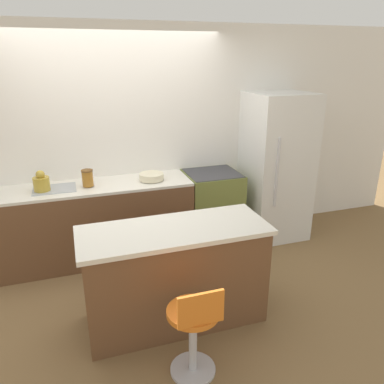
% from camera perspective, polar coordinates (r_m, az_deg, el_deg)
% --- Properties ---
extents(ground_plane, '(14.00, 14.00, 0.00)m').
position_cam_1_polar(ground_plane, '(4.37, -9.33, -11.09)').
color(ground_plane, brown).
extents(wall_back, '(8.00, 0.06, 2.60)m').
position_cam_1_polar(wall_back, '(4.49, -11.65, 7.57)').
color(wall_back, white).
rests_on(wall_back, ground_plane).
extents(back_counter, '(2.19, 0.59, 0.91)m').
position_cam_1_polar(back_counter, '(4.41, -14.57, -4.54)').
color(back_counter, brown).
rests_on(back_counter, ground_plane).
extents(kitchen_island, '(1.58, 0.63, 0.90)m').
position_cam_1_polar(kitchen_island, '(3.32, -2.60, -12.52)').
color(kitchen_island, brown).
rests_on(kitchen_island, ground_plane).
extents(oven_range, '(0.65, 0.61, 0.91)m').
position_cam_1_polar(oven_range, '(4.69, 3.06, -2.36)').
color(oven_range, olive).
rests_on(oven_range, ground_plane).
extents(refrigerator, '(0.74, 0.73, 1.83)m').
position_cam_1_polar(refrigerator, '(4.85, 12.66, 3.72)').
color(refrigerator, silver).
rests_on(refrigerator, ground_plane).
extents(stool_chair, '(0.38, 0.38, 0.79)m').
position_cam_1_polar(stool_chair, '(2.85, 0.31, -20.31)').
color(stool_chair, '#B7B7BC').
rests_on(stool_chair, ground_plane).
extents(kettle, '(0.17, 0.17, 0.22)m').
position_cam_1_polar(kettle, '(4.20, -21.98, 1.35)').
color(kettle, '#B29333').
rests_on(kettle, back_counter).
extents(mixing_bowl, '(0.28, 0.28, 0.07)m').
position_cam_1_polar(mixing_bowl, '(4.29, -6.19, 2.36)').
color(mixing_bowl, beige).
rests_on(mixing_bowl, back_counter).
extents(canister_jar, '(0.12, 0.12, 0.18)m').
position_cam_1_polar(canister_jar, '(4.19, -15.63, 2.08)').
color(canister_jar, '#9E6623').
rests_on(canister_jar, back_counter).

